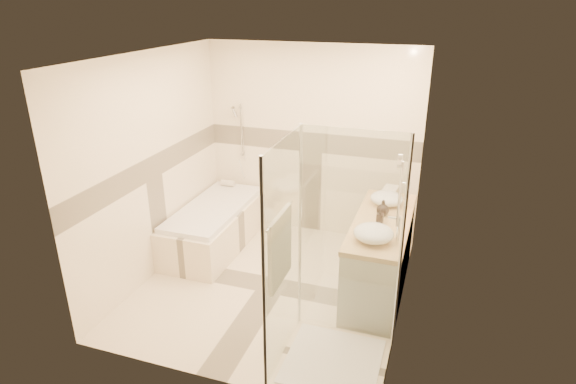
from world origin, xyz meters
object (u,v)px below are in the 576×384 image
(amenity_bottle_a, at_px, (380,216))
(amenity_bottle_b, at_px, (383,208))
(vessel_sink_far, at_px, (374,233))
(shower_enclosure, at_px, (324,312))
(bathtub, at_px, (215,224))
(vessel_sink_near, at_px, (387,198))
(vanity, at_px, (380,255))

(amenity_bottle_a, distance_m, amenity_bottle_b, 0.19)
(vessel_sink_far, height_order, amenity_bottle_b, amenity_bottle_b)
(shower_enclosure, height_order, vessel_sink_far, shower_enclosure)
(bathtub, height_order, vessel_sink_near, vessel_sink_near)
(bathtub, xyz_separation_m, amenity_bottle_a, (2.13, -0.42, 0.62))
(amenity_bottle_b, bearing_deg, vessel_sink_near, 90.00)
(bathtub, distance_m, vessel_sink_far, 2.37)
(shower_enclosure, distance_m, vessel_sink_near, 1.76)
(bathtub, xyz_separation_m, vessel_sink_near, (2.13, 0.07, 0.62))
(vessel_sink_near, distance_m, amenity_bottle_a, 0.49)
(shower_enclosure, height_order, amenity_bottle_b, shower_enclosure)
(vessel_sink_far, bearing_deg, amenity_bottle_a, 90.00)
(bathtub, distance_m, amenity_bottle_b, 2.23)
(bathtub, xyz_separation_m, shower_enclosure, (1.86, -1.62, 0.20))
(bathtub, bearing_deg, vanity, -9.25)
(vanity, relative_size, vessel_sink_near, 4.46)
(shower_enclosure, xyz_separation_m, vessel_sink_near, (0.27, 1.69, 0.42))
(shower_enclosure, xyz_separation_m, amenity_bottle_a, (0.27, 1.20, 0.42))
(shower_enclosure, bearing_deg, bathtub, 138.90)
(vessel_sink_far, bearing_deg, vessel_sink_near, 90.00)
(amenity_bottle_b, bearing_deg, bathtub, 173.73)
(bathtub, distance_m, vessel_sink_near, 2.22)
(shower_enclosure, relative_size, vessel_sink_far, 5.30)
(vessel_sink_far, height_order, amenity_bottle_a, vessel_sink_far)
(vessel_sink_near, relative_size, vessel_sink_far, 0.94)
(vanity, relative_size, vessel_sink_far, 4.21)
(vanity, bearing_deg, amenity_bottle_a, -105.53)
(vanity, xyz_separation_m, vessel_sink_near, (-0.02, 0.42, 0.50))
(vanity, relative_size, amenity_bottle_b, 9.41)
(amenity_bottle_a, bearing_deg, vessel_sink_near, 90.00)
(bathtub, xyz_separation_m, vanity, (2.15, -0.35, 0.12))
(shower_enclosure, bearing_deg, amenity_bottle_b, 78.87)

